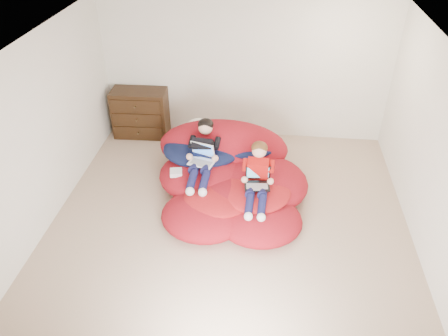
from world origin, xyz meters
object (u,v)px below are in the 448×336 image
Objects in this scene: beanbag_pile at (229,176)px; laptop_white at (202,157)px; laptop_black at (257,180)px; younger_boy at (258,175)px; older_boy at (203,151)px; dresser at (141,113)px.

beanbag_pile reaches higher than laptop_white.
laptop_white is (-0.40, -0.06, 0.36)m from beanbag_pile.
beanbag_pile is 6.47× the size of laptop_black.
younger_boy is at bearing 90.00° from laptop_black.
laptop_white is 0.93m from laptop_black.
laptop_black is (0.84, -0.40, -0.07)m from laptop_white.
dresser is at bearing 132.53° from older_boy.
older_boy is 0.10m from laptop_white.
dresser is at bearing 138.20° from younger_boy.
laptop_black is at bearing -46.11° from beanbag_pile.
laptop_black is (0.84, -0.50, -0.10)m from older_boy.
laptop_white is at bearing -49.20° from dresser.
laptop_white is (-0.84, 0.38, -0.01)m from younger_boy.
laptop_white is (-0.00, -0.09, -0.04)m from older_boy.
dresser is 2.40× the size of laptop_white.
laptop_white is at bearing 155.55° from younger_boy.
laptop_black is (0.00, -0.02, -0.07)m from younger_boy.
dresser is 0.86× the size of older_boy.
laptop_white is at bearing 154.26° from laptop_black.
dresser is 3.01m from laptop_black.
laptop_white is (1.39, -1.61, 0.19)m from dresser.
laptop_black is at bearing -30.77° from older_boy.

